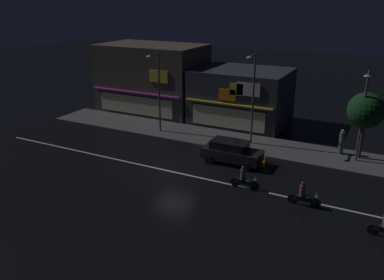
{
  "coord_description": "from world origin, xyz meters",
  "views": [
    {
      "loc": [
        12.48,
        -21.41,
        11.33
      ],
      "look_at": [
        -0.09,
        2.97,
        1.39
      ],
      "focal_mm": 36.73,
      "sensor_mm": 36.0,
      "label": 1
    }
  ],
  "objects": [
    {
      "name": "motorcycle_opposite_lane",
      "position": [
        5.18,
        -0.1,
        0.63
      ],
      "size": [
        1.9,
        0.6,
        1.52
      ],
      "rotation": [
        0.0,
        0.0,
        3.1
      ],
      "color": "black",
      "rests_on": "ground"
    },
    {
      "name": "ground_plane",
      "position": [
        0.0,
        0.0,
        0.0
      ],
      "size": [
        140.0,
        140.0,
        0.0
      ],
      "primitive_type": "plane",
      "color": "black"
    },
    {
      "name": "streetlamp_mid",
      "position": [
        2.93,
        7.42,
        4.42
      ],
      "size": [
        0.44,
        1.64,
        7.26
      ],
      "color": "#47494C",
      "rests_on": "sidewalk_far"
    },
    {
      "name": "traffic_cone",
      "position": [
        5.09,
        4.65,
        0.28
      ],
      "size": [
        0.36,
        0.36,
        0.55
      ],
      "primitive_type": "cone",
      "color": "orange",
      "rests_on": "ground"
    },
    {
      "name": "storefront_left_block",
      "position": [
        0.0,
        13.01,
        2.56
      ],
      "size": [
        8.57,
        6.82,
        5.11
      ],
      "color": "#2D333D",
      "rests_on": "ground"
    },
    {
      "name": "parked_car_near_kerb",
      "position": [
        2.91,
        3.37,
        0.87
      ],
      "size": [
        4.3,
        1.98,
        1.67
      ],
      "color": "black",
      "rests_on": "ground"
    },
    {
      "name": "motorcycle_following",
      "position": [
        8.98,
        -0.61,
        0.63
      ],
      "size": [
        1.9,
        0.6,
        1.52
      ],
      "rotation": [
        0.0,
        0.0,
        3.15
      ],
      "color": "black",
      "rests_on": "ground"
    },
    {
      "name": "streetlamp_west",
      "position": [
        -5.33,
        6.71,
        4.23
      ],
      "size": [
        0.44,
        1.64,
        6.91
      ],
      "color": "#47494C",
      "rests_on": "sidewalk_far"
    },
    {
      "name": "lane_divider_stripe",
      "position": [
        0.0,
        0.0,
        0.01
      ],
      "size": [
        31.34,
        0.16,
        0.01
      ],
      "primitive_type": "cube",
      "color": "beige",
      "rests_on": "ground"
    },
    {
      "name": "street_tree",
      "position": [
        11.14,
        8.31,
        3.76
      ],
      "size": [
        2.61,
        2.61,
        4.95
      ],
      "color": "#473323",
      "rests_on": "sidewalk_far"
    },
    {
      "name": "pedestrian_on_sidewalk",
      "position": [
        9.79,
        8.54,
        1.04
      ],
      "size": [
        0.4,
        0.4,
        1.94
      ],
      "rotation": [
        0.0,
        0.0,
        5.68
      ],
      "color": "#4C664C",
      "rests_on": "sidewalk_far"
    },
    {
      "name": "storefront_center_block",
      "position": [
        -9.89,
        12.91,
        3.45
      ],
      "size": [
        10.59,
        6.61,
        6.9
      ],
      "color": "#4C443A",
      "rests_on": "ground"
    },
    {
      "name": "sidewalk_far",
      "position": [
        0.0,
        7.55,
        0.07
      ],
      "size": [
        32.99,
        4.28,
        0.14
      ],
      "primitive_type": "cube",
      "color": "#4C4C4F",
      "rests_on": "ground"
    },
    {
      "name": "streetlamp_east",
      "position": [
        10.99,
        7.41,
        4.07
      ],
      "size": [
        0.44,
        1.64,
        6.6
      ],
      "color": "#47494C",
      "rests_on": "sidewalk_far"
    }
  ]
}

